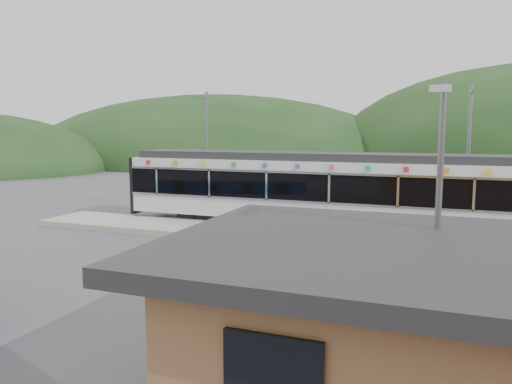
% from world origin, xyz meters
% --- Properties ---
extents(ground, '(120.00, 120.00, 0.00)m').
position_xyz_m(ground, '(0.00, 0.00, 0.00)').
color(ground, '#4C4C4F').
rests_on(ground, ground).
extents(hills, '(146.00, 149.00, 26.00)m').
position_xyz_m(hills, '(6.19, 5.29, 0.00)').
color(hills, '#1E3D19').
rests_on(hills, ground).
extents(platform, '(26.00, 3.20, 0.30)m').
position_xyz_m(platform, '(0.00, 3.30, 0.15)').
color(platform, '#9E9E99').
rests_on(platform, ground).
extents(yellow_line, '(26.00, 0.10, 0.01)m').
position_xyz_m(yellow_line, '(0.00, 2.00, 0.30)').
color(yellow_line, yellow).
rests_on(yellow_line, platform).
extents(train, '(20.44, 3.01, 3.74)m').
position_xyz_m(train, '(0.67, 6.00, 2.06)').
color(train, black).
rests_on(train, ground).
extents(catenary_mast_west, '(0.18, 1.80, 7.00)m').
position_xyz_m(catenary_mast_west, '(-7.00, 8.56, 3.65)').
color(catenary_mast_west, slate).
rests_on(catenary_mast_west, ground).
extents(catenary_mast_east, '(0.18, 1.80, 7.00)m').
position_xyz_m(catenary_mast_east, '(7.00, 8.56, 3.65)').
color(catenary_mast_east, slate).
rests_on(catenary_mast_east, ground).
extents(station_shelter, '(9.20, 6.20, 3.00)m').
position_xyz_m(station_shelter, '(6.00, -9.01, 1.55)').
color(station_shelter, olive).
rests_on(station_shelter, ground).
extents(lamp_post, '(0.36, 1.02, 5.75)m').
position_xyz_m(lamp_post, '(5.94, -7.61, 3.44)').
color(lamp_post, slate).
rests_on(lamp_post, ground).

